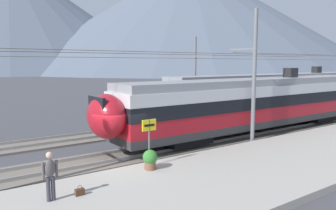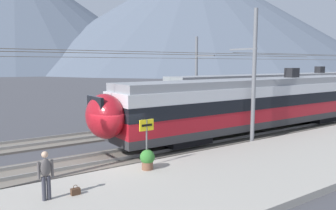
{
  "view_description": "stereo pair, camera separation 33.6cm",
  "coord_description": "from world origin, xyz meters",
  "px_view_note": "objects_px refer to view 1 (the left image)",
  "views": [
    {
      "loc": [
        -7.1,
        -13.58,
        4.9
      ],
      "look_at": [
        5.47,
        4.16,
        2.16
      ],
      "focal_mm": 35.61,
      "sensor_mm": 36.0,
      "label": 1
    },
    {
      "loc": [
        -6.82,
        -13.78,
        4.9
      ],
      "look_at": [
        5.47,
        4.16,
        2.16
      ],
      "focal_mm": 35.61,
      "sensor_mm": 36.0,
      "label": 2
    }
  ],
  "objects_px": {
    "train_far_track": "(287,90)",
    "platform_sign": "(149,132)",
    "catenary_mast_mid": "(252,75)",
    "potted_plant_platform_edge": "(150,159)",
    "catenary_mast_far_side": "(196,76)",
    "handbag_beside_passenger": "(80,192)",
    "train_near_platform": "(255,102)",
    "passenger_walking": "(50,174)"
  },
  "relations": [
    {
      "from": "train_near_platform",
      "to": "passenger_walking",
      "type": "height_order",
      "value": "train_near_platform"
    },
    {
      "from": "catenary_mast_mid",
      "to": "catenary_mast_far_side",
      "type": "relative_size",
      "value": 1.0
    },
    {
      "from": "catenary_mast_far_side",
      "to": "potted_plant_platform_edge",
      "type": "relative_size",
      "value": 54.33
    },
    {
      "from": "train_far_track",
      "to": "catenary_mast_far_side",
      "type": "relative_size",
      "value": 0.68
    },
    {
      "from": "train_far_track",
      "to": "catenary_mast_far_side",
      "type": "bearing_deg",
      "value": 169.18
    },
    {
      "from": "passenger_walking",
      "to": "handbag_beside_passenger",
      "type": "height_order",
      "value": "passenger_walking"
    },
    {
      "from": "train_near_platform",
      "to": "train_far_track",
      "type": "xyz_separation_m",
      "value": [
        11.44,
        5.48,
        0.01
      ]
    },
    {
      "from": "train_far_track",
      "to": "handbag_beside_passenger",
      "type": "relative_size",
      "value": 88.8
    },
    {
      "from": "catenary_mast_mid",
      "to": "catenary_mast_far_side",
      "type": "height_order",
      "value": "catenary_mast_mid"
    },
    {
      "from": "catenary_mast_mid",
      "to": "potted_plant_platform_edge",
      "type": "distance_m",
      "value": 8.96
    },
    {
      "from": "catenary_mast_far_side",
      "to": "passenger_walking",
      "type": "bearing_deg",
      "value": -144.3
    },
    {
      "from": "passenger_walking",
      "to": "potted_plant_platform_edge",
      "type": "distance_m",
      "value": 4.61
    },
    {
      "from": "catenary_mast_mid",
      "to": "platform_sign",
      "type": "bearing_deg",
      "value": -172.52
    },
    {
      "from": "catenary_mast_far_side",
      "to": "potted_plant_platform_edge",
      "type": "bearing_deg",
      "value": -137.35
    },
    {
      "from": "platform_sign",
      "to": "handbag_beside_passenger",
      "type": "distance_m",
      "value": 4.26
    },
    {
      "from": "potted_plant_platform_edge",
      "to": "train_far_track",
      "type": "bearing_deg",
      "value": 21.51
    },
    {
      "from": "catenary_mast_mid",
      "to": "platform_sign",
      "type": "height_order",
      "value": "catenary_mast_mid"
    },
    {
      "from": "catenary_mast_far_side",
      "to": "platform_sign",
      "type": "bearing_deg",
      "value": -137.91
    },
    {
      "from": "train_far_track",
      "to": "passenger_walking",
      "type": "relative_size",
      "value": 18.93
    },
    {
      "from": "catenary_mast_mid",
      "to": "train_far_track",
      "type": "bearing_deg",
      "value": 27.6
    },
    {
      "from": "train_far_track",
      "to": "potted_plant_platform_edge",
      "type": "xyz_separation_m",
      "value": [
        -21.95,
        -8.65,
        -1.45
      ]
    },
    {
      "from": "platform_sign",
      "to": "potted_plant_platform_edge",
      "type": "bearing_deg",
      "value": -117.65
    },
    {
      "from": "train_near_platform",
      "to": "train_far_track",
      "type": "bearing_deg",
      "value": 25.61
    },
    {
      "from": "catenary_mast_far_side",
      "to": "catenary_mast_mid",
      "type": "bearing_deg",
      "value": -110.22
    },
    {
      "from": "train_far_track",
      "to": "handbag_beside_passenger",
      "type": "height_order",
      "value": "train_far_track"
    },
    {
      "from": "platform_sign",
      "to": "passenger_walking",
      "type": "xyz_separation_m",
      "value": [
        -4.71,
        -1.29,
        -0.62
      ]
    },
    {
      "from": "handbag_beside_passenger",
      "to": "catenary_mast_mid",
      "type": "bearing_deg",
      "value": 11.77
    },
    {
      "from": "train_far_track",
      "to": "potted_plant_platform_edge",
      "type": "distance_m",
      "value": 23.63
    },
    {
      "from": "train_far_track",
      "to": "platform_sign",
      "type": "distance_m",
      "value": 23.26
    },
    {
      "from": "catenary_mast_mid",
      "to": "handbag_beside_passenger",
      "type": "distance_m",
      "value": 12.54
    },
    {
      "from": "passenger_walking",
      "to": "potted_plant_platform_edge",
      "type": "height_order",
      "value": "passenger_walking"
    },
    {
      "from": "catenary_mast_far_side",
      "to": "platform_sign",
      "type": "height_order",
      "value": "catenary_mast_far_side"
    },
    {
      "from": "train_near_platform",
      "to": "handbag_beside_passenger",
      "type": "bearing_deg",
      "value": -163.49
    },
    {
      "from": "train_far_track",
      "to": "catenary_mast_mid",
      "type": "bearing_deg",
      "value": -152.4
    },
    {
      "from": "train_near_platform",
      "to": "passenger_walking",
      "type": "xyz_separation_m",
      "value": [
        -15.01,
        -4.06,
        -0.98
      ]
    },
    {
      "from": "potted_plant_platform_edge",
      "to": "passenger_walking",
      "type": "bearing_deg",
      "value": -168.78
    },
    {
      "from": "train_far_track",
      "to": "catenary_mast_mid",
      "type": "relative_size",
      "value": 0.68
    },
    {
      "from": "platform_sign",
      "to": "passenger_walking",
      "type": "distance_m",
      "value": 4.92
    },
    {
      "from": "train_far_track",
      "to": "platform_sign",
      "type": "relative_size",
      "value": 15.04
    },
    {
      "from": "train_far_track",
      "to": "passenger_walking",
      "type": "bearing_deg",
      "value": -160.16
    },
    {
      "from": "train_far_track",
      "to": "catenary_mast_far_side",
      "type": "distance_m",
      "value": 10.71
    },
    {
      "from": "catenary_mast_far_side",
      "to": "handbag_beside_passenger",
      "type": "bearing_deg",
      "value": -142.37
    }
  ]
}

